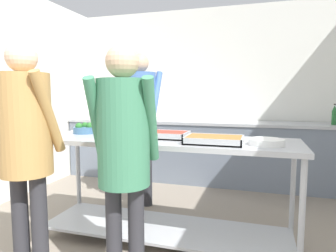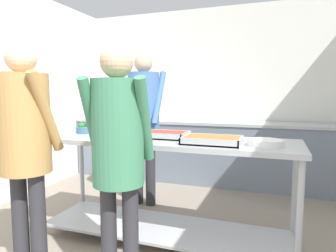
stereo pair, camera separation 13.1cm
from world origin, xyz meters
TOP-DOWN VIEW (x-y plane):
  - wall_rear at (0.00, 3.84)m, footprint 4.31×0.06m
  - wall_left at (-2.13, 1.92)m, footprint 0.06×3.96m
  - back_counter at (-0.00, 3.47)m, footprint 4.15×0.65m
  - serving_counter at (0.07, 1.50)m, footprint 2.26×0.70m
  - broccoli_bowl at (-0.80, 1.61)m, footprint 0.22×0.22m
  - sauce_pan at (-0.44, 1.58)m, footprint 0.42×0.28m
  - serving_tray_roast at (0.03, 1.55)m, footprint 0.45×0.30m
  - serving_tray_vegetables at (0.51, 1.39)m, footprint 0.45×0.33m
  - plate_stack at (0.90, 1.41)m, footprint 0.27×0.27m
  - guest_serving_left at (0.03, 0.77)m, footprint 0.48×0.39m
  - guest_serving_right at (-0.69, 0.72)m, footprint 0.46×0.35m
  - cook_behind_counter at (-0.48, 2.28)m, footprint 0.46×0.36m

SIDE VIEW (x-z plane):
  - back_counter at x=0.00m, z-range 0.00..0.92m
  - serving_counter at x=0.07m, z-range 0.16..1.10m
  - plate_stack at x=0.90m, z-range 0.93..0.98m
  - serving_tray_roast at x=0.03m, z-range 0.93..0.99m
  - serving_tray_vegetables at x=0.51m, z-range 0.93..0.99m
  - broccoli_bowl at x=-0.80m, z-range 0.92..1.03m
  - sauce_pan at x=-0.44m, z-range 0.94..1.03m
  - guest_serving_left at x=0.03m, z-range 0.20..1.82m
  - guest_serving_right at x=-0.69m, z-range 0.20..1.87m
  - cook_behind_counter at x=-0.48m, z-range 0.21..1.99m
  - wall_rear at x=0.00m, z-range 0.00..2.65m
  - wall_left at x=-2.13m, z-range 0.00..2.65m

